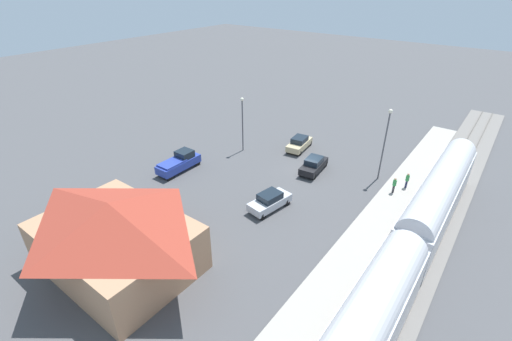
{
  "coord_description": "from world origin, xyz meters",
  "views": [
    {
      "loc": [
        -16.96,
        32.36,
        20.1
      ],
      "look_at": [
        3.75,
        4.78,
        1.0
      ],
      "focal_mm": 24.95,
      "sensor_mm": 36.0,
      "label": 1
    }
  ],
  "objects_px": {
    "pedestrian_waiting_far": "(394,184)",
    "light_pole_lot_center": "(242,118)",
    "sedan_tan": "(299,143)",
    "station_building": "(115,234)",
    "light_pole_near_platform": "(386,137)",
    "sedan_silver": "(270,201)",
    "pickup_blue": "(179,162)",
    "pedestrian_on_platform": "(407,179)",
    "sedan_black": "(314,165)"
  },
  "relations": [
    {
      "from": "light_pole_lot_center",
      "to": "light_pole_near_platform",
      "type": "bearing_deg",
      "value": -168.49
    },
    {
      "from": "station_building",
      "to": "pedestrian_on_platform",
      "type": "xyz_separation_m",
      "value": [
        -14.38,
        -24.77,
        -1.8
      ]
    },
    {
      "from": "pedestrian_waiting_far",
      "to": "sedan_black",
      "type": "xyz_separation_m",
      "value": [
        9.02,
        0.51,
        -0.4
      ]
    },
    {
      "from": "sedan_silver",
      "to": "light_pole_lot_center",
      "type": "height_order",
      "value": "light_pole_lot_center"
    },
    {
      "from": "pedestrian_on_platform",
      "to": "light_pole_lot_center",
      "type": "relative_size",
      "value": 0.24
    },
    {
      "from": "pickup_blue",
      "to": "light_pole_lot_center",
      "type": "distance_m",
      "value": 9.61
    },
    {
      "from": "pickup_blue",
      "to": "light_pole_lot_center",
      "type": "bearing_deg",
      "value": -106.49
    },
    {
      "from": "pedestrian_waiting_far",
      "to": "sedan_black",
      "type": "relative_size",
      "value": 0.37
    },
    {
      "from": "pedestrian_on_platform",
      "to": "sedan_black",
      "type": "height_order",
      "value": "pedestrian_on_platform"
    },
    {
      "from": "light_pole_near_platform",
      "to": "sedan_silver",
      "type": "bearing_deg",
      "value": 62.18
    },
    {
      "from": "light_pole_lot_center",
      "to": "pickup_blue",
      "type": "bearing_deg",
      "value": 73.51
    },
    {
      "from": "pickup_blue",
      "to": "light_pole_lot_center",
      "type": "relative_size",
      "value": 0.77
    },
    {
      "from": "pedestrian_on_platform",
      "to": "sedan_black",
      "type": "distance_m",
      "value": 10.05
    },
    {
      "from": "pickup_blue",
      "to": "light_pole_lot_center",
      "type": "height_order",
      "value": "light_pole_lot_center"
    },
    {
      "from": "station_building",
      "to": "sedan_silver",
      "type": "bearing_deg",
      "value": -109.91
    },
    {
      "from": "station_building",
      "to": "sedan_tan",
      "type": "relative_size",
      "value": 2.64
    },
    {
      "from": "sedan_black",
      "to": "light_pole_lot_center",
      "type": "xyz_separation_m",
      "value": [
        10.07,
        0.46,
        3.61
      ]
    },
    {
      "from": "pedestrian_on_platform",
      "to": "sedan_tan",
      "type": "height_order",
      "value": "pedestrian_on_platform"
    },
    {
      "from": "sedan_tan",
      "to": "pedestrian_waiting_far",
      "type": "bearing_deg",
      "value": 164.89
    },
    {
      "from": "station_building",
      "to": "pickup_blue",
      "type": "distance_m",
      "value": 15.77
    },
    {
      "from": "pedestrian_on_platform",
      "to": "sedan_silver",
      "type": "height_order",
      "value": "pedestrian_on_platform"
    },
    {
      "from": "light_pole_near_platform",
      "to": "pedestrian_on_platform",
      "type": "bearing_deg",
      "value": 168.57
    },
    {
      "from": "station_building",
      "to": "sedan_tan",
      "type": "bearing_deg",
      "value": -90.51
    },
    {
      "from": "pedestrian_waiting_far",
      "to": "station_building",
      "type": "bearing_deg",
      "value": 59.36
    },
    {
      "from": "station_building",
      "to": "light_pole_near_platform",
      "type": "relative_size",
      "value": 1.52
    },
    {
      "from": "pedestrian_on_platform",
      "to": "station_building",
      "type": "bearing_deg",
      "value": 59.85
    },
    {
      "from": "sedan_black",
      "to": "light_pole_lot_center",
      "type": "bearing_deg",
      "value": 2.64
    },
    {
      "from": "pedestrian_waiting_far",
      "to": "sedan_silver",
      "type": "height_order",
      "value": "pedestrian_waiting_far"
    },
    {
      "from": "light_pole_lot_center",
      "to": "sedan_silver",
      "type": "bearing_deg",
      "value": 139.9
    },
    {
      "from": "sedan_silver",
      "to": "light_pole_near_platform",
      "type": "bearing_deg",
      "value": -117.82
    },
    {
      "from": "station_building",
      "to": "pedestrian_waiting_far",
      "type": "xyz_separation_m",
      "value": [
        -13.62,
        -22.99,
        -1.8
      ]
    },
    {
      "from": "sedan_black",
      "to": "pickup_blue",
      "type": "distance_m",
      "value": 15.54
    },
    {
      "from": "pedestrian_on_platform",
      "to": "light_pole_near_platform",
      "type": "distance_m",
      "value": 5.0
    },
    {
      "from": "pickup_blue",
      "to": "light_pole_near_platform",
      "type": "height_order",
      "value": "light_pole_near_platform"
    },
    {
      "from": "sedan_tan",
      "to": "light_pole_lot_center",
      "type": "xyz_separation_m",
      "value": [
        5.71,
        4.58,
        3.61
      ]
    },
    {
      "from": "pedestrian_on_platform",
      "to": "sedan_tan",
      "type": "distance_m",
      "value": 14.27
    },
    {
      "from": "sedan_tan",
      "to": "light_pole_near_platform",
      "type": "relative_size",
      "value": 0.58
    },
    {
      "from": "pedestrian_waiting_far",
      "to": "light_pole_near_platform",
      "type": "height_order",
      "value": "light_pole_near_platform"
    },
    {
      "from": "pedestrian_on_platform",
      "to": "light_pole_near_platform",
      "type": "height_order",
      "value": "light_pole_near_platform"
    },
    {
      "from": "pickup_blue",
      "to": "light_pole_near_platform",
      "type": "bearing_deg",
      "value": -148.03
    },
    {
      "from": "pedestrian_waiting_far",
      "to": "light_pole_lot_center",
      "type": "height_order",
      "value": "light_pole_lot_center"
    },
    {
      "from": "station_building",
      "to": "pedestrian_waiting_far",
      "type": "height_order",
      "value": "station_building"
    },
    {
      "from": "sedan_silver",
      "to": "pedestrian_waiting_far",
      "type": "bearing_deg",
      "value": -132.33
    },
    {
      "from": "pedestrian_on_platform",
      "to": "sedan_silver",
      "type": "distance_m",
      "value": 14.9
    },
    {
      "from": "station_building",
      "to": "sedan_tan",
      "type": "distance_m",
      "value": 26.69
    },
    {
      "from": "sedan_tan",
      "to": "station_building",
      "type": "bearing_deg",
      "value": 89.49
    },
    {
      "from": "sedan_tan",
      "to": "pickup_blue",
      "type": "xyz_separation_m",
      "value": [
        8.25,
        13.18,
        0.15
      ]
    },
    {
      "from": "sedan_black",
      "to": "pedestrian_on_platform",
      "type": "bearing_deg",
      "value": -166.85
    },
    {
      "from": "pedestrian_waiting_far",
      "to": "pedestrian_on_platform",
      "type": "bearing_deg",
      "value": -113.28
    },
    {
      "from": "light_pole_near_platform",
      "to": "sedan_tan",
      "type": "bearing_deg",
      "value": -6.2
    }
  ]
}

